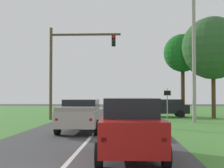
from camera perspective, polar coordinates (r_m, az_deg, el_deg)
ground_plane at (r=18.80m, az=-2.83°, el=-8.16°), size 120.00×120.00×0.00m
red_suv_near at (r=10.86m, az=3.12°, el=-7.29°), size 2.24×4.58×1.93m
pickup_truck_lead at (r=18.69m, az=-5.19°, el=-5.27°), size 2.32×5.59×1.80m
traffic_light at (r=28.13m, az=-7.52°, el=4.07°), size 5.97×0.40×7.73m
keep_moving_sign at (r=26.86m, az=9.45°, el=-2.76°), size 0.60×0.09×2.58m
oak_tree_right at (r=31.13m, az=16.91°, el=5.89°), size 5.58×5.58×9.05m
crossing_suv_far at (r=32.05m, az=8.93°, el=-4.00°), size 4.66×2.11×1.67m
utility_pole_right at (r=26.18m, az=13.84°, el=4.68°), size 0.28×0.28×10.07m
extra_tree_1 at (r=32.48m, az=11.99°, el=5.13°), size 3.60×3.60×7.88m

